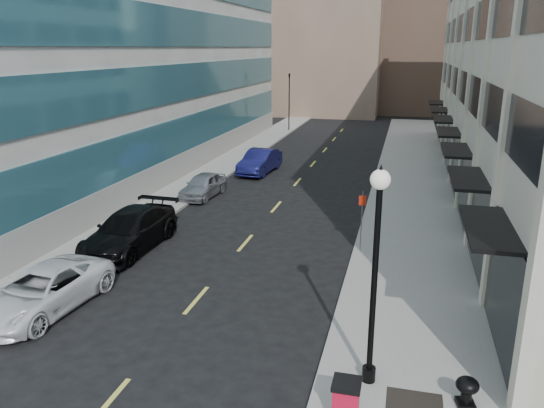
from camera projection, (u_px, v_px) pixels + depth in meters
The scene contains 17 objects.
sidewalk_right at pixel (412, 215), 28.45m from camera, with size 5.00×80.00×0.15m, color gray.
sidewalk_left at pixel (171, 198), 31.77m from camera, with size 3.00×80.00×0.15m, color gray.
building_left at pixel (83, 29), 37.69m from camera, with size 16.14×46.00×20.00m.
skyline_tan_near at pixel (333, 7), 71.81m from camera, with size 14.00×18.00×28.00m, color #8A6E5A.
skyline_tan_far at pixel (278, 33), 84.32m from camera, with size 12.00×14.00×22.00m, color #8A6E5A.
skyline_stone at pixel (505, 37), 65.87m from camera, with size 10.00×14.00×20.00m, color beige.
grate_far at pixel (414, 402), 13.35m from camera, with size 1.40×1.00×0.01m, color black.
road_centerline at pixel (262, 223), 27.46m from camera, with size 0.15×68.20×0.01m.
traffic_signal at pixel (289, 77), 55.94m from camera, with size 0.66×0.66×6.98m.
car_white_van at pixel (43, 290), 18.17m from camera, with size 2.48×5.37×1.49m, color white.
car_black_pickup at pixel (130, 230), 23.73m from camera, with size 2.43×5.98×1.74m, color black.
car_silver_sedan at pixel (203, 185), 32.08m from camera, with size 1.70×4.24×1.44m, color #94979C.
car_blue_sedan at pixel (260, 161), 38.20m from camera, with size 1.78×5.12×1.69m, color #14154D.
trash_bin at pixel (346, 400), 12.52m from camera, with size 0.67×0.76×1.10m.
lamppost at pixel (376, 260), 13.26m from camera, with size 0.49×0.49×5.95m.
sign_post at pixel (362, 214), 22.88m from camera, with size 0.31×0.11×2.69m.
urn_planter at pixel (467, 389), 13.11m from camera, with size 0.57×0.57×0.79m.
Camera 1 is at (6.93, -8.11, 8.75)m, focal length 35.00 mm.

